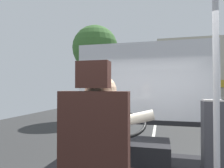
{
  "coord_description": "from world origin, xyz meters",
  "views": [
    {
      "loc": [
        0.31,
        -1.93,
        1.93
      ],
      "look_at": [
        -0.37,
        0.76,
        1.98
      ],
      "focal_mm": 31.48,
      "sensor_mm": 36.0,
      "label": 1
    }
  ],
  "objects_px": {
    "bus_driver": "(103,137)",
    "parked_car_white": "(223,108)",
    "handrail_pole": "(216,105)",
    "parked_car_silver": "(205,102)",
    "fare_box": "(213,139)",
    "driver_seat": "(98,168)",
    "steering_console": "(128,153)"
  },
  "relations": [
    {
      "from": "bus_driver",
      "to": "parked_car_white",
      "type": "height_order",
      "value": "bus_driver"
    },
    {
      "from": "handrail_pole",
      "to": "parked_car_silver",
      "type": "relative_size",
      "value": 0.52
    },
    {
      "from": "bus_driver",
      "to": "handrail_pole",
      "type": "height_order",
      "value": "handrail_pole"
    },
    {
      "from": "handrail_pole",
      "to": "parked_car_white",
      "type": "distance_m",
      "value": 12.04
    },
    {
      "from": "bus_driver",
      "to": "fare_box",
      "type": "relative_size",
      "value": 0.8
    },
    {
      "from": "driver_seat",
      "to": "fare_box",
      "type": "relative_size",
      "value": 1.33
    },
    {
      "from": "steering_console",
      "to": "parked_car_white",
      "type": "relative_size",
      "value": 0.25
    },
    {
      "from": "handrail_pole",
      "to": "fare_box",
      "type": "distance_m",
      "value": 1.21
    },
    {
      "from": "handrail_pole",
      "to": "fare_box",
      "type": "bearing_deg",
      "value": 78.24
    },
    {
      "from": "driver_seat",
      "to": "parked_car_silver",
      "type": "height_order",
      "value": "driver_seat"
    },
    {
      "from": "driver_seat",
      "to": "parked_car_silver",
      "type": "distance_m",
      "value": 16.83
    },
    {
      "from": "parked_car_white",
      "to": "steering_console",
      "type": "bearing_deg",
      "value": -111.21
    },
    {
      "from": "driver_seat",
      "to": "bus_driver",
      "type": "distance_m",
      "value": 0.22
    },
    {
      "from": "bus_driver",
      "to": "fare_box",
      "type": "distance_m",
      "value": 1.63
    },
    {
      "from": "steering_console",
      "to": "driver_seat",
      "type": "bearing_deg",
      "value": -90.0
    },
    {
      "from": "steering_console",
      "to": "parked_car_silver",
      "type": "bearing_deg",
      "value": 75.19
    },
    {
      "from": "bus_driver",
      "to": "handrail_pole",
      "type": "bearing_deg",
      "value": 9.98
    },
    {
      "from": "handrail_pole",
      "to": "steering_console",
      "type": "bearing_deg",
      "value": 127.83
    },
    {
      "from": "fare_box",
      "to": "parked_car_silver",
      "type": "distance_m",
      "value": 15.3
    },
    {
      "from": "bus_driver",
      "to": "handrail_pole",
      "type": "distance_m",
      "value": 0.89
    },
    {
      "from": "parked_car_white",
      "to": "parked_car_silver",
      "type": "relative_size",
      "value": 1.15
    },
    {
      "from": "bus_driver",
      "to": "fare_box",
      "type": "xyz_separation_m",
      "value": [
        1.06,
        1.22,
        -0.26
      ]
    },
    {
      "from": "steering_console",
      "to": "fare_box",
      "type": "height_order",
      "value": "fare_box"
    },
    {
      "from": "bus_driver",
      "to": "handrail_pole",
      "type": "relative_size",
      "value": 0.39
    },
    {
      "from": "steering_console",
      "to": "fare_box",
      "type": "xyz_separation_m",
      "value": [
        1.06,
        -0.0,
        0.26
      ]
    },
    {
      "from": "handrail_pole",
      "to": "parked_car_white",
      "type": "relative_size",
      "value": 0.45
    },
    {
      "from": "handrail_pole",
      "to": "parked_car_white",
      "type": "bearing_deg",
      "value": 74.38
    },
    {
      "from": "steering_console",
      "to": "handrail_pole",
      "type": "relative_size",
      "value": 0.55
    },
    {
      "from": "bus_driver",
      "to": "parked_car_silver",
      "type": "xyz_separation_m",
      "value": [
        3.97,
        16.23,
        -0.8
      ]
    },
    {
      "from": "handrail_pole",
      "to": "parked_car_silver",
      "type": "height_order",
      "value": "handrail_pole"
    },
    {
      "from": "steering_console",
      "to": "handrail_pole",
      "type": "bearing_deg",
      "value": -52.17
    },
    {
      "from": "bus_driver",
      "to": "parked_car_silver",
      "type": "relative_size",
      "value": 0.2
    }
  ]
}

